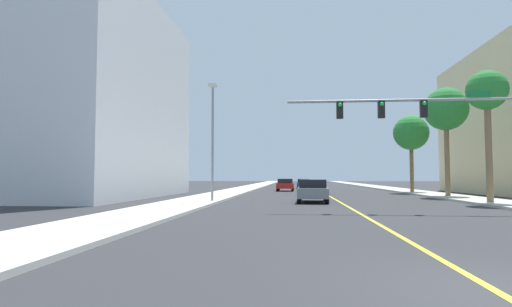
{
  "coord_description": "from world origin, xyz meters",
  "views": [
    {
      "loc": [
        -3.0,
        -6.43,
        1.72
      ],
      "look_at": [
        -5.8,
        23.31,
        3.38
      ],
      "focal_mm": 28.65,
      "sensor_mm": 36.0,
      "label": 1
    }
  ],
  "objects_px": {
    "palm_near": "(487,94)",
    "car_gray": "(313,190)",
    "car_red": "(285,185)",
    "palm_far": "(411,133)",
    "street_lamp": "(213,135)",
    "traffic_signal_mast": "(440,119)",
    "car_blue": "(304,183)",
    "palm_mid": "(446,110)",
    "car_green": "(312,187)"
  },
  "relations": [
    {
      "from": "palm_near",
      "to": "car_gray",
      "type": "bearing_deg",
      "value": 174.99
    },
    {
      "from": "car_red",
      "to": "palm_far",
      "type": "bearing_deg",
      "value": -18.44
    },
    {
      "from": "street_lamp",
      "to": "palm_far",
      "type": "height_order",
      "value": "palm_far"
    },
    {
      "from": "palm_far",
      "to": "car_red",
      "type": "bearing_deg",
      "value": 160.14
    },
    {
      "from": "street_lamp",
      "to": "palm_near",
      "type": "bearing_deg",
      "value": 1.08
    },
    {
      "from": "traffic_signal_mast",
      "to": "street_lamp",
      "type": "bearing_deg",
      "value": 155.5
    },
    {
      "from": "palm_far",
      "to": "car_blue",
      "type": "height_order",
      "value": "palm_far"
    },
    {
      "from": "car_gray",
      "to": "palm_mid",
      "type": "bearing_deg",
      "value": 34.96
    },
    {
      "from": "traffic_signal_mast",
      "to": "street_lamp",
      "type": "relative_size",
      "value": 1.53
    },
    {
      "from": "traffic_signal_mast",
      "to": "car_gray",
      "type": "height_order",
      "value": "traffic_signal_mast"
    },
    {
      "from": "car_blue",
      "to": "palm_near",
      "type": "bearing_deg",
      "value": -70.81
    },
    {
      "from": "palm_near",
      "to": "car_red",
      "type": "height_order",
      "value": "palm_near"
    },
    {
      "from": "palm_mid",
      "to": "car_gray",
      "type": "relative_size",
      "value": 1.96
    },
    {
      "from": "street_lamp",
      "to": "palm_near",
      "type": "relative_size",
      "value": 0.94
    },
    {
      "from": "palm_mid",
      "to": "palm_far",
      "type": "relative_size",
      "value": 1.14
    },
    {
      "from": "car_gray",
      "to": "car_red",
      "type": "bearing_deg",
      "value": 98.46
    },
    {
      "from": "street_lamp",
      "to": "palm_mid",
      "type": "distance_m",
      "value": 19.86
    },
    {
      "from": "traffic_signal_mast",
      "to": "palm_mid",
      "type": "bearing_deg",
      "value": 69.24
    },
    {
      "from": "car_gray",
      "to": "car_blue",
      "type": "distance_m",
      "value": 29.89
    },
    {
      "from": "car_gray",
      "to": "car_green",
      "type": "xyz_separation_m",
      "value": [
        0.47,
        11.53,
        -0.05
      ]
    },
    {
      "from": "car_red",
      "to": "car_blue",
      "type": "height_order",
      "value": "car_red"
    },
    {
      "from": "traffic_signal_mast",
      "to": "car_green",
      "type": "xyz_separation_m",
      "value": [
        -5.39,
        18.43,
        -3.78
      ]
    },
    {
      "from": "palm_near",
      "to": "car_gray",
      "type": "xyz_separation_m",
      "value": [
        -10.76,
        0.94,
        -6.07
      ]
    },
    {
      "from": "street_lamp",
      "to": "palm_mid",
      "type": "height_order",
      "value": "palm_mid"
    },
    {
      "from": "traffic_signal_mast",
      "to": "car_gray",
      "type": "distance_m",
      "value": 9.79
    },
    {
      "from": "street_lamp",
      "to": "palm_far",
      "type": "bearing_deg",
      "value": 44.24
    },
    {
      "from": "traffic_signal_mast",
      "to": "car_blue",
      "type": "bearing_deg",
      "value": 98.97
    },
    {
      "from": "palm_near",
      "to": "car_red",
      "type": "relative_size",
      "value": 2.11
    },
    {
      "from": "palm_near",
      "to": "car_green",
      "type": "xyz_separation_m",
      "value": [
        -10.3,
        12.47,
        -6.12
      ]
    },
    {
      "from": "car_gray",
      "to": "street_lamp",
      "type": "bearing_deg",
      "value": -166.89
    },
    {
      "from": "palm_mid",
      "to": "car_red",
      "type": "relative_size",
      "value": 2.29
    },
    {
      "from": "palm_near",
      "to": "street_lamp",
      "type": "bearing_deg",
      "value": -178.92
    },
    {
      "from": "car_gray",
      "to": "car_red",
      "type": "height_order",
      "value": "car_gray"
    },
    {
      "from": "palm_near",
      "to": "car_blue",
      "type": "relative_size",
      "value": 2.01
    },
    {
      "from": "palm_far",
      "to": "car_blue",
      "type": "xyz_separation_m",
      "value": [
        -10.63,
        14.42,
        -5.39
      ]
    },
    {
      "from": "street_lamp",
      "to": "traffic_signal_mast",
      "type": "bearing_deg",
      "value": -24.5
    },
    {
      "from": "palm_near",
      "to": "car_green",
      "type": "distance_m",
      "value": 17.29
    },
    {
      "from": "street_lamp",
      "to": "palm_far",
      "type": "distance_m",
      "value": 24.05
    },
    {
      "from": "traffic_signal_mast",
      "to": "street_lamp",
      "type": "height_order",
      "value": "street_lamp"
    },
    {
      "from": "car_red",
      "to": "palm_near",
      "type": "bearing_deg",
      "value": -56.88
    },
    {
      "from": "traffic_signal_mast",
      "to": "palm_far",
      "type": "relative_size",
      "value": 1.5
    },
    {
      "from": "palm_near",
      "to": "car_gray",
      "type": "height_order",
      "value": "palm_near"
    },
    {
      "from": "street_lamp",
      "to": "palm_mid",
      "type": "xyz_separation_m",
      "value": [
        17.72,
        8.53,
        2.77
      ]
    },
    {
      "from": "street_lamp",
      "to": "car_green",
      "type": "bearing_deg",
      "value": 61.44
    },
    {
      "from": "palm_mid",
      "to": "car_gray",
      "type": "height_order",
      "value": "palm_mid"
    },
    {
      "from": "palm_far",
      "to": "car_gray",
      "type": "height_order",
      "value": "palm_far"
    },
    {
      "from": "palm_near",
      "to": "car_blue",
      "type": "height_order",
      "value": "palm_near"
    },
    {
      "from": "street_lamp",
      "to": "car_blue",
      "type": "distance_m",
      "value": 32.05
    },
    {
      "from": "car_green",
      "to": "car_gray",
      "type": "bearing_deg",
      "value": -91.67
    },
    {
      "from": "traffic_signal_mast",
      "to": "car_gray",
      "type": "bearing_deg",
      "value": 130.34
    }
  ]
}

